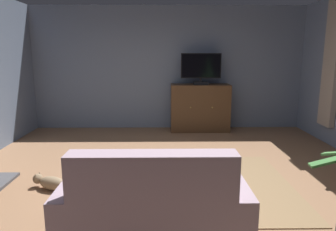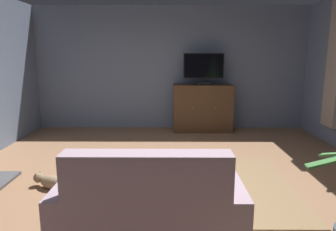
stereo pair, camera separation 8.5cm
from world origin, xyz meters
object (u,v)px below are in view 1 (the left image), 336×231
object	(u,v)px
tv_remote	(177,155)
cat	(51,183)
tv_cabinet	(200,109)
television	(201,68)
coffee_table	(164,162)
sofa_floral	(153,216)

from	to	relation	value
tv_remote	cat	world-z (taller)	tv_remote
tv_remote	cat	size ratio (longest dim) A/B	0.26
tv_cabinet	television	xyz separation A→B (m)	(0.00, -0.05, 0.90)
coffee_table	tv_remote	xyz separation A→B (m)	(0.17, 0.10, 0.06)
coffee_table	tv_remote	bearing A→B (deg)	30.87
coffee_table	sofa_floral	xyz separation A→B (m)	(-0.09, -1.10, -0.08)
tv_cabinet	sofa_floral	bearing A→B (deg)	-101.78
television	cat	bearing A→B (deg)	-126.80
sofa_floral	cat	xyz separation A→B (m)	(-1.34, 1.24, -0.24)
tv_cabinet	sofa_floral	world-z (taller)	tv_cabinet
tv_cabinet	coffee_table	bearing A→B (deg)	-104.17
tv_cabinet	television	bearing A→B (deg)	-90.00
coffee_table	tv_remote	distance (m)	0.20
cat	tv_remote	bearing A→B (deg)	-1.51
sofa_floral	tv_cabinet	bearing A→B (deg)	78.22
tv_cabinet	cat	size ratio (longest dim) A/B	1.97
sofa_floral	cat	world-z (taller)	sofa_floral
sofa_floral	coffee_table	bearing A→B (deg)	85.32
tv_cabinet	television	world-z (taller)	television
television	sofa_floral	distance (m)	4.46
tv_cabinet	coffee_table	world-z (taller)	tv_cabinet
coffee_table	sofa_floral	world-z (taller)	sofa_floral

